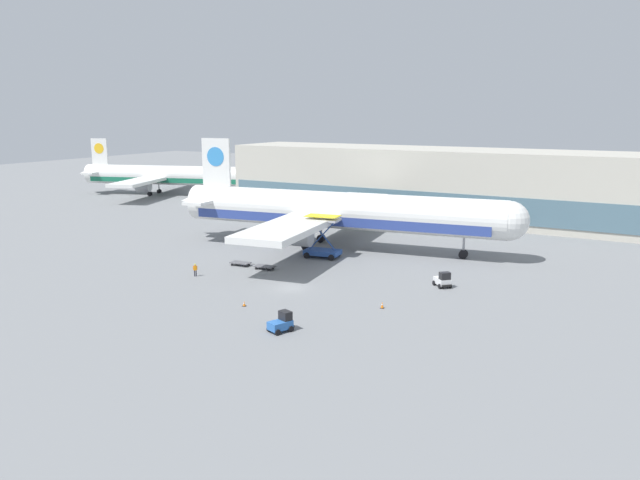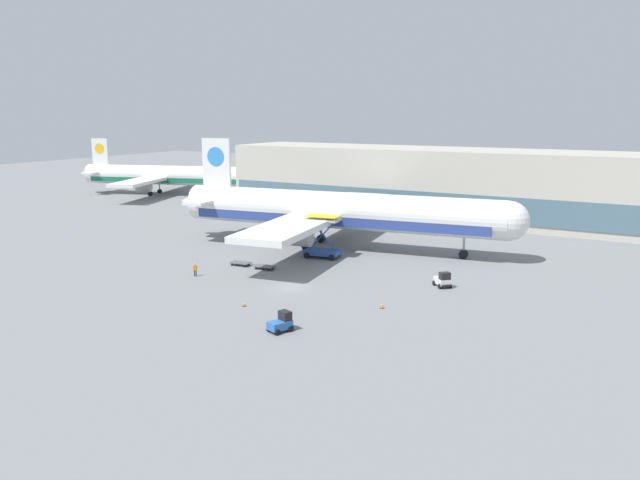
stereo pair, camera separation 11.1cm
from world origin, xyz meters
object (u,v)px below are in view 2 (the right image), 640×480
(airplane_distant, at_px, (164,176))
(traffic_cone_far, at_px, (244,304))
(baggage_dolly_second, at_px, (265,266))
(traffic_cone_near, at_px, (382,305))
(baggage_tug_foreground, at_px, (443,280))
(ground_crew_near, at_px, (195,269))
(scissor_lift_loader, at_px, (323,242))
(airplane_main, at_px, (334,212))
(baggage_dolly_lead, at_px, (241,263))
(baggage_tug_mid, at_px, (281,323))

(airplane_distant, distance_m, traffic_cone_far, 100.17)
(baggage_dolly_second, distance_m, traffic_cone_near, 22.69)
(baggage_dolly_second, xyz_separation_m, traffic_cone_near, (21.22, -8.02, -0.01))
(baggage_tug_foreground, distance_m, ground_crew_near, 32.17)
(airplane_distant, distance_m, scissor_lift_loader, 81.94)
(airplane_main, xyz_separation_m, scissor_lift_loader, (1.79, -6.71, -3.50))
(scissor_lift_loader, distance_m, traffic_cone_near, 25.52)
(traffic_cone_far, bearing_deg, traffic_cone_near, 26.67)
(airplane_distant, xyz_separation_m, baggage_dolly_second, (67.03, -51.88, -4.57))
(baggage_dolly_lead, bearing_deg, scissor_lift_loader, 48.51)
(scissor_lift_loader, height_order, baggage_tug_foreground, scissor_lift_loader)
(scissor_lift_loader, distance_m, baggage_dolly_second, 10.95)
(ground_crew_near, relative_size, traffic_cone_near, 2.24)
(baggage_tug_mid, xyz_separation_m, baggage_dolly_second, (-15.51, 19.71, -0.49))
(traffic_cone_near, bearing_deg, ground_crew_near, 179.15)
(airplane_main, height_order, baggage_dolly_lead, airplane_main)
(airplane_distant, relative_size, baggage_tug_mid, 17.17)
(airplane_distant, xyz_separation_m, traffic_cone_far, (74.48, -66.82, -4.67))
(scissor_lift_loader, distance_m, baggage_tug_foreground, 21.92)
(airplane_distant, xyz_separation_m, baggage_dolly_lead, (62.87, -51.83, -4.57))
(baggage_tug_foreground, distance_m, baggage_tug_mid, 24.86)
(baggage_tug_foreground, height_order, baggage_dolly_lead, baggage_tug_foreground)
(airplane_distant, xyz_separation_m, baggage_tug_foreground, (91.33, -48.34, -4.08))
(baggage_dolly_lead, distance_m, ground_crew_near, 7.88)
(baggage_tug_foreground, relative_size, baggage_tug_mid, 0.99)
(baggage_tug_foreground, relative_size, baggage_dolly_lead, 0.73)
(airplane_main, relative_size, baggage_dolly_lead, 15.43)
(airplane_main, distance_m, baggage_dolly_second, 17.85)
(airplane_main, xyz_separation_m, traffic_cone_far, (5.78, -31.86, -5.55))
(airplane_distant, relative_size, baggage_dolly_lead, 12.71)
(traffic_cone_far, bearing_deg, baggage_dolly_lead, 127.77)
(ground_crew_near, distance_m, traffic_cone_far, 15.21)
(airplane_main, height_order, ground_crew_near, airplane_main)
(airplane_main, distance_m, airplane_distant, 77.09)
(baggage_tug_mid, bearing_deg, airplane_distant, 70.31)
(airplane_main, height_order, scissor_lift_loader, airplane_main)
(baggage_tug_foreground, relative_size, traffic_cone_near, 3.58)
(baggage_tug_foreground, bearing_deg, airplane_main, -164.94)
(airplane_main, distance_m, traffic_cone_far, 32.85)
(baggage_tug_foreground, bearing_deg, traffic_cone_far, -86.70)
(baggage_tug_mid, xyz_separation_m, traffic_cone_near, (5.71, 11.69, -0.50))
(baggage_dolly_second, relative_size, ground_crew_near, 2.19)
(ground_crew_near, bearing_deg, traffic_cone_far, -68.19)
(ground_crew_near, height_order, traffic_cone_far, ground_crew_near)
(baggage_tug_foreground, distance_m, traffic_cone_near, 11.98)
(airplane_main, distance_m, ground_crew_near, 26.12)
(airplane_distant, height_order, baggage_dolly_second, airplane_distant)
(traffic_cone_near, relative_size, traffic_cone_far, 1.30)
(baggage_tug_mid, distance_m, ground_crew_near, 24.56)
(airplane_distant, xyz_separation_m, baggage_tug_mid, (82.55, -71.59, -4.08))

